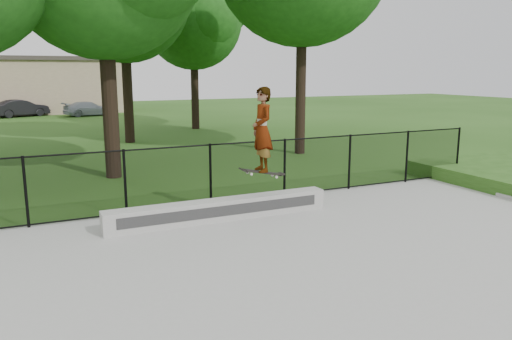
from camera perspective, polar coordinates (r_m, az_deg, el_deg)
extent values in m
plane|color=#274E16|center=(7.18, 12.01, -15.79)|extent=(100.00, 100.00, 0.00)
cube|color=#9B9B96|center=(7.16, 12.02, -15.58)|extent=(14.00, 12.00, 0.06)
cube|color=#B4B3AE|center=(10.84, -4.06, -4.54)|extent=(4.99, 0.40, 0.45)
imported|color=black|center=(39.57, -25.26, 6.41)|extent=(3.58, 2.46, 1.22)
imported|color=#A1A9B7|center=(38.54, -18.57, 6.66)|extent=(3.52, 2.14, 1.03)
cube|color=black|center=(10.76, 0.70, -0.25)|extent=(0.83, 0.23, 0.20)
imported|color=#A9D9DE|center=(10.62, 0.71, 4.63)|extent=(0.48, 0.69, 1.80)
cylinder|color=black|center=(11.20, -24.83, -2.30)|extent=(0.06, 0.06, 1.50)
cylinder|color=black|center=(11.37, -14.73, -1.42)|extent=(0.06, 0.06, 1.50)
cylinder|color=black|center=(11.88, -5.22, -0.55)|extent=(0.06, 0.06, 1.50)
cylinder|color=black|center=(12.69, 3.29, 0.24)|extent=(0.06, 0.06, 1.50)
cylinder|color=black|center=(13.74, 10.64, 0.92)|extent=(0.06, 0.06, 1.50)
cylinder|color=black|center=(14.99, 16.86, 1.48)|extent=(0.06, 0.06, 1.50)
cylinder|color=black|center=(16.39, 22.07, 1.94)|extent=(0.06, 0.06, 1.50)
cylinder|color=black|center=(11.75, -5.28, 2.89)|extent=(16.00, 0.04, 0.04)
cylinder|color=black|center=(12.04, -5.16, -3.81)|extent=(16.00, 0.04, 0.04)
cube|color=black|center=(11.88, -5.22, -0.55)|extent=(16.00, 0.01, 1.50)
cylinder|color=black|center=(23.47, -14.47, 8.96)|extent=(0.44, 0.44, 4.86)
cylinder|color=black|center=(19.74, 5.14, 9.99)|extent=(0.44, 0.44, 5.61)
cylinder|color=black|center=(28.50, -7.00, 9.19)|extent=(0.44, 0.44, 4.47)
sphere|color=#1A4B14|center=(28.61, -7.19, 16.64)|extent=(5.37, 5.37, 5.37)
cylinder|color=black|center=(15.75, -16.38, 7.84)|extent=(0.44, 0.44, 4.83)
cube|color=tan|center=(43.09, -22.92, 8.77)|extent=(12.00, 6.00, 4.00)
cube|color=#3F3833|center=(43.09, -23.14, 11.62)|extent=(12.40, 6.40, 0.30)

